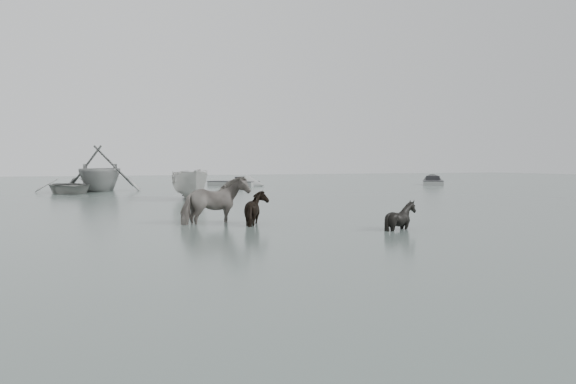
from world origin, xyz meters
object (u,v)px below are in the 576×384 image
Objects in this scene: pony_pinto at (215,195)px; pony_dark at (258,203)px; pony_black at (401,208)px; rowboat_lead at (69,185)px.

pony_pinto is 1.63× the size of pony_dark.
pony_pinto reaches higher than pony_black.
pony_pinto reaches higher than pony_dark.
pony_dark is (1.16, -0.76, -0.24)m from pony_pinto.
pony_pinto is 20.36m from rowboat_lead.
pony_pinto is at bearing -84.90° from rowboat_lead.
pony_black is (3.24, -2.77, -0.04)m from pony_dark.
rowboat_lead is at bearing 41.04° from pony_black.
pony_dark reaches higher than rowboat_lead.
pony_black is 24.90m from rowboat_lead.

